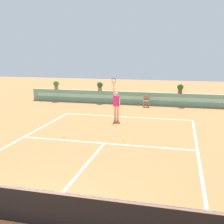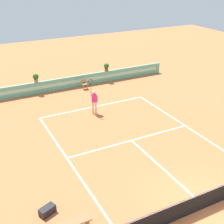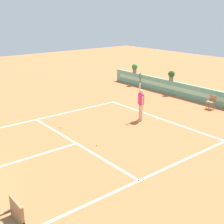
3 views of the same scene
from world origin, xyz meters
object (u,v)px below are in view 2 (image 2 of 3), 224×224
Objects in this scene: tennis_player at (94,100)px; ball_kid_chair at (84,84)px; tennis_ball_mid_court at (96,145)px; potted_plant_right at (106,67)px; gear_bag at (47,210)px; potted_plant_left at (36,77)px; tennis_ball_near_baseline at (137,133)px.

ball_kid_chair is at bearing 75.50° from tennis_player.
tennis_ball_mid_court is 11.10m from potted_plant_right.
potted_plant_right is at bearing 56.19° from tennis_player.
gear_bag reaches higher than tennis_ball_mid_court.
potted_plant_left reaches higher than ball_kid_chair.
potted_plant_left reaches higher than gear_bag.
potted_plant_left reaches higher than tennis_ball_near_baseline.
gear_bag is 10.29× the size of tennis_ball_mid_court.
tennis_ball_near_baseline is 9.82m from potted_plant_right.
potted_plant_right reaches higher than ball_kid_chair.
gear_bag is 0.97× the size of potted_plant_left.
tennis_player reaches higher than tennis_ball_mid_court.
tennis_player is at bearing -104.50° from ball_kid_chair.
tennis_player is at bearing -123.81° from potted_plant_right.
tennis_player is 3.57× the size of potted_plant_right.
gear_bag is at bearing -149.16° from tennis_ball_near_baseline.
tennis_player is 6.68m from potted_plant_right.
potted_plant_right is (9.54, 13.58, 1.23)m from gear_bag.
ball_kid_chair is 12.50× the size of tennis_ball_near_baseline.
potted_plant_right is at bearing 75.01° from tennis_ball_near_baseline.
tennis_ball_near_baseline is at bearing 3.68° from tennis_ball_mid_court.
potted_plant_right is at bearing 0.00° from potted_plant_left.
gear_bag is at bearing -125.93° from tennis_player.
tennis_ball_near_baseline is at bearing -72.67° from tennis_player.
potted_plant_left is 6.34m from potted_plant_right.
potted_plant_right is at bearing 16.51° from ball_kid_chair.
tennis_ball_mid_court is at bearing -119.56° from potted_plant_right.
ball_kid_chair is 1.21× the size of gear_bag.
tennis_player reaches higher than gear_bag.
potted_plant_left is at bearing 169.30° from ball_kid_chair.
tennis_ball_mid_court is at bearing -84.57° from potted_plant_left.
tennis_player is at bearing -64.65° from potted_plant_left.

